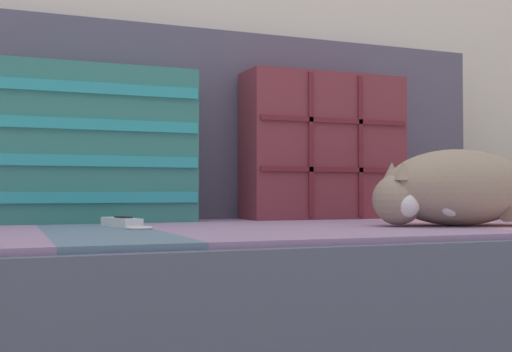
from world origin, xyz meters
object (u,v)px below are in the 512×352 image
Objects in this scene: throw_pillow_quilted at (324,147)px; sleeping_cat at (452,189)px; couch at (194,332)px; throw_pillow_striped at (99,145)px; game_remote_far at (123,223)px.

sleeping_cat is at bearing -79.97° from throw_pillow_quilted.
throw_pillow_quilted is (0.41, 0.24, 0.40)m from couch.
game_remote_far is at bearing -85.67° from throw_pillow_striped.
couch is 5.04× the size of sleeping_cat.
throw_pillow_striped is 1.16× the size of sleeping_cat.
throw_pillow_quilted is 1.14× the size of sleeping_cat.
game_remote_far is at bearing -158.13° from throw_pillow_quilted.
sleeping_cat is 0.66m from game_remote_far.
throw_pillow_quilted is 0.44m from sleeping_cat.
sleeping_cat reaches higher than couch.
couch is 4.44× the size of throw_pillow_quilted.
throw_pillow_quilted reaches higher than sleeping_cat.
throw_pillow_striped is at bearing 94.33° from game_remote_far.
throw_pillow_striped reaches higher than game_remote_far.
throw_pillow_quilted reaches higher than throw_pillow_striped.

